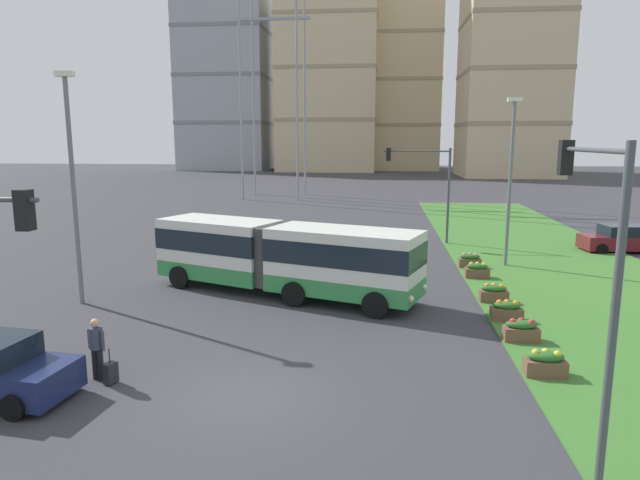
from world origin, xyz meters
name	(u,v)px	position (x,y,z in m)	size (l,w,h in m)	color
ground_plane	(246,396)	(0.00, 0.00, 0.00)	(260.00, 260.00, 0.00)	#38383D
grass_median	(600,300)	(12.35, 10.00, 0.04)	(10.00, 70.00, 0.08)	#3D752D
articulated_bus	(283,256)	(-0.69, 9.55, 1.65)	(11.87, 6.57, 3.00)	silver
car_maroon_sedan	(621,239)	(17.39, 20.66, 0.75)	(4.58, 2.43, 1.58)	maroon
pedestrian_crossing	(96,345)	(-4.25, 0.55, 1.00)	(0.55, 0.36, 1.74)	black
rolling_suitcase	(110,373)	(-3.80, 0.35, 0.31)	(0.35, 0.42, 0.97)	#232328
flower_planter_0	(545,363)	(7.95, 2.00, 0.43)	(1.10, 0.56, 0.74)	brown
flower_planter_1	(521,330)	(7.95, 4.71, 0.43)	(1.10, 0.56, 0.74)	brown
flower_planter_2	(507,310)	(7.95, 6.83, 0.43)	(1.10, 0.56, 0.74)	brown
flower_planter_3	(494,293)	(7.95, 9.17, 0.43)	(1.10, 0.56, 0.74)	brown
flower_planter_4	(477,270)	(7.95, 13.13, 0.43)	(1.10, 0.56, 0.74)	brown
flower_planter_5	(470,260)	(7.95, 15.35, 0.43)	(1.10, 0.56, 0.74)	brown
traffic_light_far_right	(427,178)	(6.20, 22.00, 4.13)	(4.12, 0.28, 5.97)	#474C51
traffic_light_near_right	(595,247)	(7.55, -1.86, 4.41)	(0.28, 3.73, 6.48)	#474C51
streetlight_left	(73,180)	(-8.50, 7.40, 4.95)	(0.70, 0.28, 9.00)	slate
streetlight_median	(510,175)	(9.85, 15.98, 4.70)	(0.70, 0.28, 8.52)	slate
apartment_tower_west	(228,80)	(-30.00, 109.99, 19.11)	(18.45, 19.81, 38.18)	#9EA3AD
apartment_tower_westcentre	(327,47)	(-7.74, 104.12, 24.89)	(19.93, 14.53, 49.73)	beige
apartment_tower_centre	(404,84)	(8.02, 112.82, 18.15)	(14.73, 18.92, 36.25)	beige
apartment_tower_eastcentre	(512,49)	(25.57, 90.45, 21.84)	(16.50, 17.12, 43.65)	beige
transmission_pylon	(273,49)	(-8.46, 49.28, 16.10)	(9.00, 6.24, 29.38)	gray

